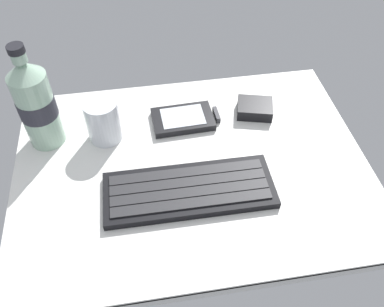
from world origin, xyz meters
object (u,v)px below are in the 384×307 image
(water_bottle, at_px, (36,103))
(charger_block, at_px, (255,108))
(keyboard, at_px, (189,190))
(juice_cup, at_px, (103,122))
(handheld_device, at_px, (186,119))

(water_bottle, bearing_deg, charger_block, 1.32)
(keyboard, bearing_deg, charger_block, 47.80)
(juice_cup, xyz_separation_m, water_bottle, (-0.11, 0.01, 0.05))
(handheld_device, xyz_separation_m, charger_block, (0.14, 0.00, 0.00))
(handheld_device, relative_size, charger_block, 1.86)
(handheld_device, bearing_deg, keyboard, -96.96)
(juice_cup, bearing_deg, water_bottle, 174.26)
(keyboard, xyz_separation_m, charger_block, (0.16, 0.18, 0.00))
(handheld_device, height_order, water_bottle, water_bottle)
(water_bottle, xyz_separation_m, charger_block, (0.41, 0.01, -0.08))
(handheld_device, bearing_deg, juice_cup, -173.64)
(keyboard, bearing_deg, handheld_device, 83.04)
(charger_block, bearing_deg, water_bottle, -178.68)
(handheld_device, distance_m, water_bottle, 0.28)
(keyboard, distance_m, handheld_device, 0.18)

